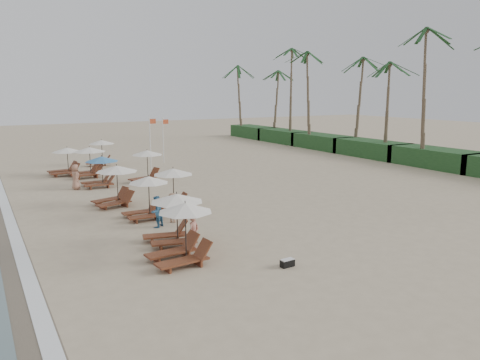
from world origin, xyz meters
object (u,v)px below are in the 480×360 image
lounger_station_2 (145,198)px  beachgoer_near (194,232)px  lounger_station_0 (179,236)px  beachgoer_far_b (76,177)px  lounger_station_6 (64,162)px  duffel_bag (287,263)px  beachgoer_mid_b (173,208)px  inland_station_1 (145,163)px  lounger_station_3 (113,185)px  lounger_station_4 (99,171)px  inland_station_2 (100,150)px  lounger_station_1 (172,218)px  beachgoer_mid_a (156,212)px  flag_pole_near (150,140)px  lounger_station_5 (86,163)px  inland_station_0 (171,184)px

lounger_station_2 → beachgoer_near: lounger_station_2 is taller
lounger_station_0 → beachgoer_far_b: 16.10m
lounger_station_6 → duffel_bag: bearing=-81.3°
beachgoer_mid_b → inland_station_1: bearing=-65.6°
lounger_station_3 → duffel_bag: bearing=-76.4°
beachgoer_far_b → duffel_bag: (4.08, -18.47, -0.69)m
lounger_station_4 → beachgoer_mid_b: size_ratio=1.73×
lounger_station_4 → beachgoer_near: size_ratio=1.72×
inland_station_1 → beachgoer_near: bearing=-101.4°
lounger_station_6 → inland_station_2: 4.90m
lounger_station_1 → lounger_station_4: size_ratio=1.02×
lounger_station_2 → beachgoer_mid_a: lounger_station_2 is taller
lounger_station_4 → beachgoer_far_b: 1.59m
lounger_station_4 → flag_pole_near: size_ratio=0.58×
lounger_station_1 → lounger_station_5: size_ratio=0.92×
inland_station_1 → beachgoer_mid_b: inland_station_1 is taller
lounger_station_0 → lounger_station_5: size_ratio=0.90×
beachgoer_mid_a → beachgoer_mid_b: 1.10m
lounger_station_2 → lounger_station_4: 9.40m
beachgoer_mid_b → beachgoer_far_b: bearing=-40.0°
lounger_station_2 → beachgoer_near: bearing=-88.5°
inland_station_0 → beachgoer_far_b: 8.82m
lounger_station_1 → inland_station_2: size_ratio=0.95×
lounger_station_5 → beachgoer_mid_a: size_ratio=1.84×
inland_station_0 → lounger_station_2: bearing=-146.4°
inland_station_1 → beachgoer_mid_b: bearing=-101.8°
inland_station_0 → beachgoer_far_b: bearing=114.2°
inland_station_1 → lounger_station_6: bearing=129.6°
lounger_station_3 → lounger_station_1: bearing=-87.4°
lounger_station_5 → lounger_station_6: (-1.30, 1.82, -0.05)m
lounger_station_2 → flag_pole_near: size_ratio=0.54×
lounger_station_2 → beachgoer_mid_b: 1.70m
lounger_station_0 → lounger_station_4: size_ratio=1.00×
inland_station_1 → beachgoer_mid_a: size_ratio=1.84×
inland_station_0 → lounger_station_4: bearing=104.1°
inland_station_1 → flag_pole_near: flag_pole_near is taller
lounger_station_6 → inland_station_1: bearing=-50.4°
lounger_station_4 → beachgoer_far_b: lounger_station_4 is taller
lounger_station_3 → lounger_station_5: 10.07m
lounger_station_6 → beachgoer_near: bearing=-85.9°
lounger_station_4 → beachgoer_mid_a: bearing=-89.7°
lounger_station_4 → beachgoer_mid_a: size_ratio=1.66×
lounger_station_0 → lounger_station_6: size_ratio=0.94×
lounger_station_2 → lounger_station_6: (-1.36, 15.43, -0.05)m
lounger_station_4 → inland_station_0: (2.04, -8.13, 0.32)m
lounger_station_2 → lounger_station_5: size_ratio=0.84×
flag_pole_near → lounger_station_4: bearing=-136.4°
beachgoer_mid_b → beachgoer_near: bearing=115.8°
lounger_station_5 → flag_pole_near: flag_pole_near is taller
beachgoer_far_b → lounger_station_1: bearing=-167.9°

